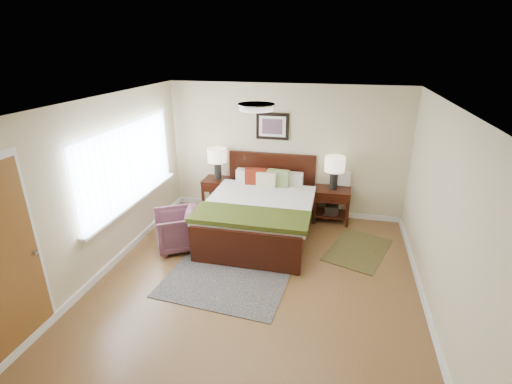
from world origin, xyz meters
TOP-DOWN VIEW (x-y plane):
  - floor at (0.00, 0.00)m, footprint 5.00×5.00m
  - back_wall at (0.00, 2.50)m, footprint 4.50×0.04m
  - front_wall at (0.00, -2.50)m, footprint 4.50×0.04m
  - left_wall at (-2.25, 0.00)m, footprint 0.04×5.00m
  - right_wall at (2.25, 0.00)m, footprint 0.04×5.00m
  - ceiling at (0.00, 0.00)m, footprint 4.50×5.00m
  - window at (-2.20, 0.70)m, footprint 0.11×2.72m
  - door at (-2.23, -1.75)m, footprint 0.06×1.00m
  - ceil_fixture at (0.00, 0.00)m, footprint 0.44×0.44m
  - bed at (-0.25, 1.42)m, footprint 1.81×2.20m
  - wall_art at (-0.25, 2.47)m, footprint 0.62×0.05m
  - nightstand_left at (-1.29, 2.25)m, footprint 0.56×0.50m
  - nightstand_right at (0.94, 2.26)m, footprint 0.65×0.49m
  - lamp_left at (-1.29, 2.27)m, footprint 0.37×0.37m
  - lamp_right at (0.94, 2.27)m, footprint 0.37×0.37m
  - armchair at (-1.47, 0.69)m, footprint 0.96×0.95m
  - rug_persian at (-0.40, 0.49)m, footprint 1.91×2.56m
  - rug_navy at (1.43, 1.25)m, footprint 1.19×1.45m

SIDE VIEW (x-z plane):
  - floor at x=0.00m, z-range 0.00..0.00m
  - rug_persian at x=-0.40m, z-range 0.00..0.01m
  - rug_navy at x=1.43m, z-range 0.00..0.01m
  - armchair at x=-1.47m, z-range 0.00..0.64m
  - nightstand_right at x=0.94m, z-range 0.07..0.71m
  - nightstand_left at x=-1.29m, z-range 0.21..0.87m
  - bed at x=-0.25m, z-range -0.05..1.14m
  - door at x=-2.23m, z-range -0.02..2.16m
  - lamp_right at x=0.94m, z-range 0.78..1.39m
  - lamp_left at x=-1.29m, z-range 0.80..1.41m
  - back_wall at x=0.00m, z-range 0.00..2.50m
  - front_wall at x=0.00m, z-range 0.00..2.50m
  - left_wall at x=-2.25m, z-range 0.00..2.50m
  - right_wall at x=2.25m, z-range 0.00..2.50m
  - window at x=-2.20m, z-range 0.72..2.04m
  - wall_art at x=-0.25m, z-range 1.47..1.97m
  - ceil_fixture at x=0.00m, z-range 2.43..2.50m
  - ceiling at x=0.00m, z-range 2.49..2.51m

